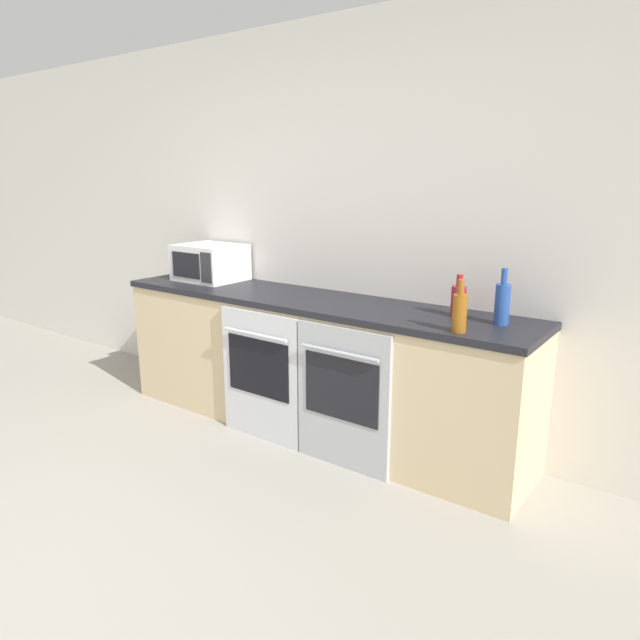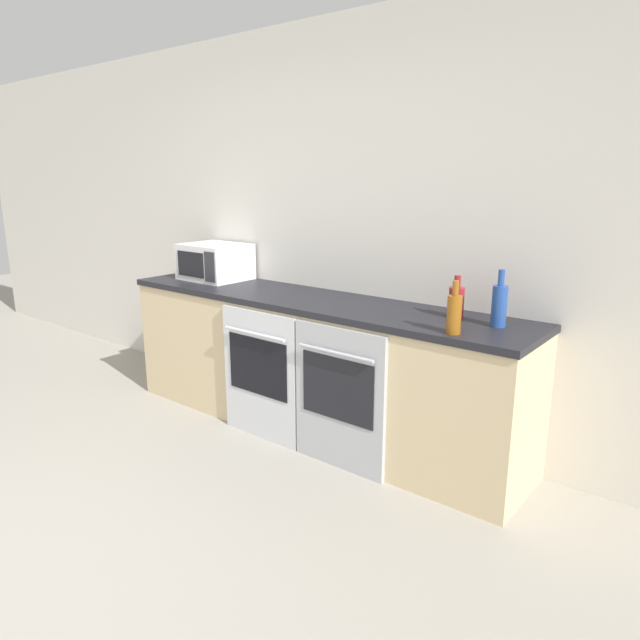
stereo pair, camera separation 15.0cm
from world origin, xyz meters
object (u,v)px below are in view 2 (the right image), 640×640
microwave (215,262)px  oven_right (339,398)px  bottle_blue (499,304)px  oven_left (260,375)px  bottle_amber (454,313)px  bottle_red (456,301)px

microwave → oven_right: bearing=-14.9°
oven_right → bottle_blue: size_ratio=2.83×
oven_left → bottle_amber: bottle_amber is taller
oven_left → microwave: microwave is taller
oven_left → bottle_blue: 1.53m
bottle_blue → bottle_red: (-0.25, 0.04, -0.02)m
oven_left → microwave: size_ratio=1.80×
oven_left → bottle_blue: bottle_blue is taller
oven_left → bottle_red: bearing=19.5°
microwave → bottle_blue: 2.18m
bottle_blue → microwave: bearing=179.4°
bottle_blue → bottle_amber: bottle_blue is taller
bottle_blue → bottle_red: 0.26m
oven_right → bottle_amber: bearing=8.3°
bottle_red → microwave: bearing=-179.6°
bottle_amber → bottle_red: bearing=113.7°
bottle_red → bottle_amber: size_ratio=0.89×
oven_left → oven_right: 0.62m
oven_left → oven_right: bearing=0.0°
oven_left → bottle_red: 1.31m
bottle_red → oven_left: bearing=-160.5°
oven_right → microwave: size_ratio=1.80×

